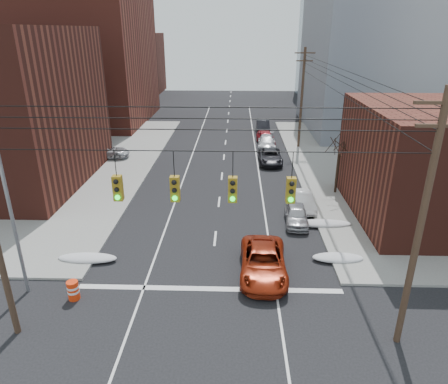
# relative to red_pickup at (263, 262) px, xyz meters

# --- Properties ---
(building_brick_tall) EXTENTS (24.00, 20.00, 30.00)m
(building_brick_tall) POSITION_rel_red_pickup_xyz_m (-26.89, 40.00, 14.24)
(building_brick_tall) COLOR maroon
(building_brick_tall) RESTS_ON ground
(building_brick_far) EXTENTS (22.00, 18.00, 12.00)m
(building_brick_far) POSITION_rel_red_pickup_xyz_m (-28.89, 66.00, 5.24)
(building_brick_far) COLOR #4F2017
(building_brick_far) RESTS_ON ground
(building_office) EXTENTS (22.00, 20.00, 25.00)m
(building_office) POSITION_rel_red_pickup_xyz_m (19.11, 36.00, 11.74)
(building_office) COLOR gray
(building_office) RESTS_ON ground
(building_glass) EXTENTS (20.00, 18.00, 22.00)m
(building_glass) POSITION_rel_red_pickup_xyz_m (21.11, 62.00, 10.24)
(building_glass) COLOR gray
(building_glass) RESTS_ON ground
(utility_pole_right) EXTENTS (2.20, 0.28, 11.00)m
(utility_pole_right) POSITION_rel_red_pickup_xyz_m (5.61, -5.00, 5.03)
(utility_pole_right) COLOR #473323
(utility_pole_right) RESTS_ON ground
(utility_pole_far) EXTENTS (2.20, 0.28, 11.00)m
(utility_pole_far) POSITION_rel_red_pickup_xyz_m (5.61, 26.00, 5.03)
(utility_pole_far) COLOR #473323
(utility_pole_far) RESTS_ON ground
(traffic_signals) EXTENTS (17.00, 0.42, 2.02)m
(traffic_signals) POSITION_rel_red_pickup_xyz_m (-2.79, -5.03, 6.41)
(traffic_signals) COLOR black
(traffic_signals) RESTS_ON ground
(street_light) EXTENTS (0.44, 0.44, 9.32)m
(street_light) POSITION_rel_red_pickup_xyz_m (-12.39, -2.00, 4.78)
(street_light) COLOR gray
(street_light) RESTS_ON ground
(bare_tree) EXTENTS (2.09, 2.20, 4.93)m
(bare_tree) POSITION_rel_red_pickup_xyz_m (6.70, 12.00, 1.56)
(bare_tree) COLOR black
(bare_tree) RESTS_ON ground
(snow_nw) EXTENTS (3.50, 1.08, 0.42)m
(snow_nw) POSITION_rel_red_pickup_xyz_m (-10.29, 1.00, -0.55)
(snow_nw) COLOR silver
(snow_nw) RESTS_ON ground
(snow_ne) EXTENTS (3.00, 1.08, 0.42)m
(snow_ne) POSITION_rel_red_pickup_xyz_m (4.51, 1.50, -0.55)
(snow_ne) COLOR silver
(snow_ne) RESTS_ON ground
(snow_east_far) EXTENTS (4.00, 1.08, 0.42)m
(snow_east_far) POSITION_rel_red_pickup_xyz_m (4.51, 6.00, -0.55)
(snow_east_far) COLOR silver
(snow_east_far) RESTS_ON ground
(red_pickup) EXTENTS (2.67, 5.53, 1.52)m
(red_pickup) POSITION_rel_red_pickup_xyz_m (0.00, 0.00, 0.00)
(red_pickup) COLOR maroon
(red_pickup) RESTS_ON ground
(parked_car_a) EXTENTS (1.82, 3.99, 1.33)m
(parked_car_a) POSITION_rel_red_pickup_xyz_m (2.71, 6.44, -0.10)
(parked_car_a) COLOR #A6A5AA
(parked_car_a) RESTS_ON ground
(parked_car_b) EXTENTS (1.71, 3.98, 1.28)m
(parked_car_b) POSITION_rel_red_pickup_xyz_m (3.51, 8.96, -0.12)
(parked_car_b) COLOR silver
(parked_car_b) RESTS_ON ground
(parked_car_c) EXTENTS (2.30, 4.95, 1.37)m
(parked_car_c) POSITION_rel_red_pickup_xyz_m (1.91, 20.08, -0.07)
(parked_car_c) COLOR black
(parked_car_c) RESTS_ON ground
(parked_car_d) EXTENTS (2.21, 4.95, 1.41)m
(parked_car_d) POSITION_rel_red_pickup_xyz_m (1.91, 25.68, -0.05)
(parked_car_d) COLOR silver
(parked_car_d) RESTS_ON ground
(parked_car_e) EXTENTS (2.24, 4.69, 1.54)m
(parked_car_e) POSITION_rel_red_pickup_xyz_m (1.91, 27.38, 0.01)
(parked_car_e) COLOR maroon
(parked_car_e) RESTS_ON ground
(parked_car_f) EXTENTS (1.68, 4.76, 1.57)m
(parked_car_f) POSITION_rel_red_pickup_xyz_m (1.91, 33.27, 0.02)
(parked_car_f) COLOR black
(parked_car_f) RESTS_ON ground
(lot_car_a) EXTENTS (4.58, 1.99, 1.47)m
(lot_car_a) POSITION_rel_red_pickup_xyz_m (-17.79, 17.48, 0.12)
(lot_car_a) COLOR silver
(lot_car_a) RESTS_ON sidewalk_nw
(lot_car_b) EXTENTS (4.78, 2.41, 1.29)m
(lot_car_b) POSITION_rel_red_pickup_xyz_m (-15.18, 20.95, 0.04)
(lot_car_b) COLOR silver
(lot_car_b) RESTS_ON sidewalk_nw
(lot_car_c) EXTENTS (5.67, 3.67, 1.53)m
(lot_car_c) POSITION_rel_red_pickup_xyz_m (-19.73, 16.57, 0.16)
(lot_car_c) COLOR black
(lot_car_c) RESTS_ON sidewalk_nw
(lot_car_d) EXTENTS (4.14, 1.96, 1.37)m
(lot_car_d) POSITION_rel_red_pickup_xyz_m (-22.73, 17.64, 0.08)
(lot_car_d) COLOR #A6A5AA
(lot_car_d) RESTS_ON sidewalk_nw
(construction_barrel) EXTENTS (0.69, 0.69, 1.03)m
(construction_barrel) POSITION_rel_red_pickup_xyz_m (-9.72, -2.54, -0.23)
(construction_barrel) COLOR red
(construction_barrel) RESTS_ON ground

